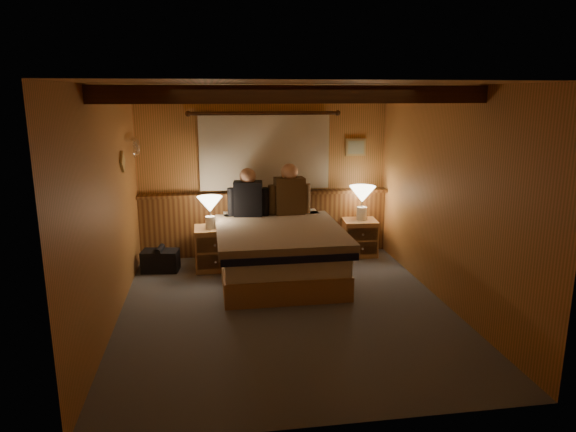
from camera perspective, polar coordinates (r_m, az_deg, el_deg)
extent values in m
plane|color=#4D535C|center=(5.78, -0.24, -10.17)|extent=(4.20, 4.20, 0.00)
plane|color=#DA9251|center=(5.30, -0.26, 14.35)|extent=(4.20, 4.20, 0.00)
plane|color=#CE844A|center=(7.47, -2.63, 4.83)|extent=(3.60, 0.00, 3.60)
plane|color=#CE844A|center=(5.45, -19.30, 0.87)|extent=(0.00, 4.20, 4.20)
plane|color=#CE844A|center=(5.95, 17.18, 2.02)|extent=(0.00, 4.20, 4.20)
plane|color=#CE844A|center=(3.42, 4.97, -5.64)|extent=(3.60, 0.00, 3.60)
cube|color=brown|center=(7.56, -2.52, -0.87)|extent=(3.60, 0.12, 0.90)
cube|color=brown|center=(7.40, -2.51, 2.55)|extent=(3.60, 0.22, 0.04)
cylinder|color=#482912|center=(7.31, -2.64, 11.34)|extent=(2.10, 0.05, 0.05)
sphere|color=#482912|center=(7.27, -11.05, 11.10)|extent=(0.08, 0.08, 0.08)
sphere|color=#482912|center=(7.49, 5.53, 11.34)|extent=(0.08, 0.08, 0.08)
cube|color=white|center=(7.36, -2.60, 7.06)|extent=(1.85, 0.08, 1.05)
cube|color=#482912|center=(4.71, 0.84, 13.36)|extent=(3.60, 0.15, 0.16)
cube|color=#482912|center=(6.19, -1.52, 13.38)|extent=(3.60, 0.15, 0.16)
cylinder|color=white|center=(6.93, -16.83, 8.19)|extent=(0.03, 0.55, 0.03)
torus|color=white|center=(6.79, -16.68, 7.08)|extent=(0.01, 0.21, 0.21)
torus|color=white|center=(7.02, -16.43, 7.29)|extent=(0.01, 0.21, 0.21)
cube|color=tan|center=(7.66, 7.53, 7.59)|extent=(0.30, 0.03, 0.25)
cube|color=beige|center=(7.65, 7.56, 7.57)|extent=(0.24, 0.01, 0.19)
cube|color=#BA814F|center=(6.67, -1.07, -5.56)|extent=(1.47, 1.95, 0.29)
cube|color=white|center=(6.58, -1.08, -3.40)|extent=(1.43, 1.91, 0.23)
cube|color=black|center=(6.31, -0.78, -2.76)|extent=(1.53, 1.56, 0.08)
cube|color=#B57C82|center=(6.41, -0.94, -1.86)|extent=(1.57, 1.76, 0.12)
cube|color=white|center=(7.23, -4.82, -0.31)|extent=(0.59, 0.33, 0.16)
cube|color=white|center=(7.31, 0.98, -0.10)|extent=(0.59, 0.33, 0.16)
cube|color=#BA814F|center=(7.00, -8.14, -3.55)|extent=(0.53, 0.48, 0.58)
cube|color=brown|center=(6.75, -8.11, -3.17)|extent=(0.47, 0.03, 0.20)
cube|color=brown|center=(6.82, -8.05, -5.02)|extent=(0.47, 0.03, 0.20)
cylinder|color=white|center=(6.75, -8.11, -3.17)|extent=(0.03, 0.03, 0.03)
cylinder|color=white|center=(6.82, -8.05, -5.02)|extent=(0.03, 0.03, 0.03)
cube|color=#BA814F|center=(7.61, 7.94, -2.35)|extent=(0.51, 0.47, 0.53)
cube|color=brown|center=(7.39, 8.29, -2.00)|extent=(0.43, 0.05, 0.18)
cube|color=brown|center=(7.44, 8.24, -3.56)|extent=(0.43, 0.05, 0.18)
cylinder|color=white|center=(7.39, 8.29, -2.00)|extent=(0.03, 0.03, 0.03)
cylinder|color=white|center=(7.44, 8.24, -3.56)|extent=(0.03, 0.03, 0.03)
cylinder|color=white|center=(6.85, -8.61, -0.72)|extent=(0.13, 0.13, 0.17)
cylinder|color=white|center=(6.83, -8.65, 0.18)|extent=(0.02, 0.02, 0.09)
cone|color=#FFF2C6|center=(6.80, -8.69, 1.31)|extent=(0.33, 0.33, 0.20)
cylinder|color=white|center=(7.53, 8.19, 0.29)|extent=(0.15, 0.15, 0.19)
cylinder|color=white|center=(7.51, 8.22, 1.23)|extent=(0.03, 0.03, 0.11)
cone|color=#FFF2C6|center=(7.47, 8.26, 2.42)|extent=(0.38, 0.38, 0.23)
cube|color=black|center=(7.03, -4.45, 1.82)|extent=(0.41, 0.27, 0.51)
cylinder|color=black|center=(7.05, -6.26, 1.48)|extent=(0.12, 0.12, 0.40)
cylinder|color=black|center=(7.03, -2.63, 1.51)|extent=(0.12, 0.12, 0.40)
sphere|color=#DAA283|center=(6.97, -4.50, 4.43)|extent=(0.22, 0.22, 0.22)
cube|color=#4E381F|center=(7.12, 0.15, 2.15)|extent=(0.42, 0.26, 0.54)
cylinder|color=#4E381F|center=(7.08, -1.72, 1.72)|extent=(0.13, 0.13, 0.43)
cylinder|color=#4E381F|center=(7.18, 2.00, 1.89)|extent=(0.13, 0.13, 0.43)
sphere|color=#DAA283|center=(7.06, 0.15, 4.89)|extent=(0.24, 0.24, 0.24)
cube|color=black|center=(7.08, -13.98, -4.84)|extent=(0.51, 0.35, 0.29)
cylinder|color=black|center=(7.04, -14.06, -3.59)|extent=(0.11, 0.29, 0.08)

